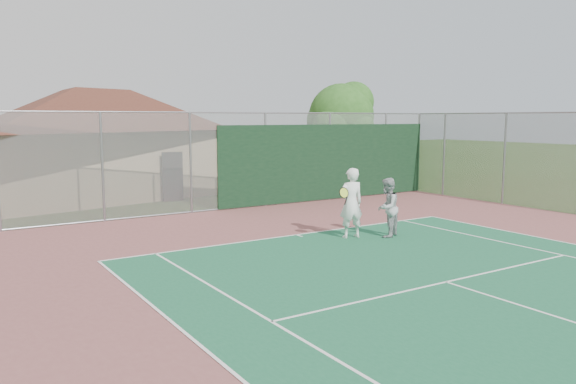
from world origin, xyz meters
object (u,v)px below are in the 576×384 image
object	(u,v)px
tree	(343,119)
player_white_front	(351,204)
player_grey_back	(387,208)
clubhouse	(98,132)

from	to	relation	value
tree	player_white_front	world-z (taller)	tree
tree	player_grey_back	distance (m)	11.11
clubhouse	player_white_front	xyz separation A→B (m)	(3.43, -13.08, -1.74)
clubhouse	player_grey_back	size ratio (longest dim) A/B	8.33
tree	clubhouse	bearing A→B (deg)	156.83
clubhouse	player_grey_back	bearing A→B (deg)	-82.80
tree	player_white_front	bearing A→B (deg)	-126.91
player_white_front	clubhouse	bearing A→B (deg)	-64.35
tree	player_grey_back	world-z (taller)	tree
clubhouse	player_white_front	distance (m)	13.63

